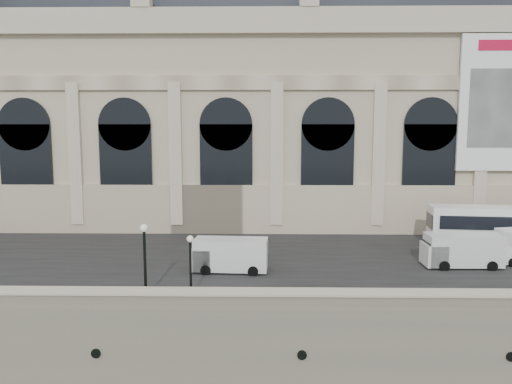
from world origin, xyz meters
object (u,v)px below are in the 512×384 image
Objects in this scene: bus_right at (505,226)px; van_b at (226,255)px; lamp_left at (191,268)px; lamp_right at (145,262)px; van_c at (458,251)px.

bus_right is 25.02m from van_b.
lamp_left is 0.86× the size of lamp_right.
bus_right is at bearing 43.06° from van_c.
van_b is 1.40× the size of lamp_left.
lamp_left is at bearing -105.82° from van_b.
van_b is 7.61m from lamp_right.
van_b is 0.99× the size of van_c.
bus_right is at bearing 27.66° from lamp_left.
lamp_right reaches higher than van_b.
van_b is at bearing 74.18° from lamp_left.
van_b is at bearing 52.28° from lamp_right.
van_c is (17.70, 1.51, 0.04)m from van_b.
van_c is at bearing 18.50° from lamp_right.
van_c reaches higher than van_b.
lamp_left reaches higher than van_c.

